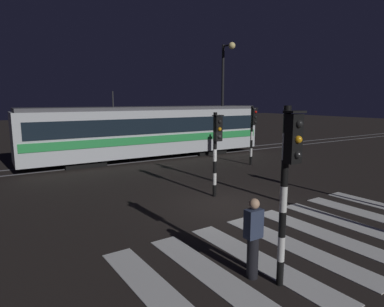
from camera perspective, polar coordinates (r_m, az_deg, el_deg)
The scene contains 10 objects.
ground_plane at distance 11.78m, azimuth 6.39°, elevation -8.89°, with size 120.00×120.00×0.00m, color black.
rail_near at distance 19.71m, azimuth -10.58°, elevation -1.55°, with size 80.00×0.12×0.03m, color #59595E.
rail_far at distance 21.04m, azimuth -12.00°, elevation -0.91°, with size 80.00×0.12×0.03m, color #59595E.
crosswalk_zebra at distance 9.47m, azimuth 19.96°, elevation -13.99°, with size 9.86×4.94×0.02m.
traffic_light_corner_far_right at distance 18.74m, azimuth 10.49°, elevation 4.62°, with size 0.36×0.42×3.32m.
traffic_light_kerb_mid_left at distance 6.42m, azimuth 16.34°, elevation -2.91°, with size 0.36×0.42×3.56m.
traffic_light_median_centre at distance 12.27m, azimuth 4.26°, elevation 2.00°, with size 0.36×0.42×3.21m.
street_lamp_trackside_right at distance 22.43m, azimuth 5.73°, elevation 11.65°, with size 0.44×1.21×7.29m.
tram at distance 20.74m, azimuth -7.31°, elevation 3.90°, with size 15.41×2.58×4.15m.
pedestrian_waiting_at_kerb at distance 7.06m, azimuth 10.54°, elevation -14.14°, with size 0.36×0.24×1.71m.
Camera 1 is at (-6.97, -8.77, 3.66)m, focal length 30.81 mm.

